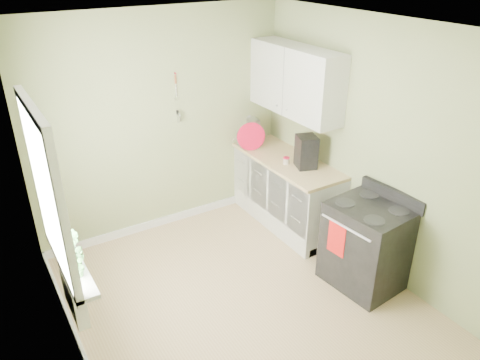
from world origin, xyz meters
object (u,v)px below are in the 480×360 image
stove (366,245)px  kettle (240,137)px  coffee_maker (306,153)px  stand_mixer (252,130)px

stove → kettle: (-0.23, 2.14, 0.53)m
stove → kettle: 2.22m
stove → coffee_maker: bearing=87.2°
kettle → coffee_maker: bearing=-74.4°
coffee_maker → stove: bearing=-92.8°
kettle → stand_mixer: bearing=5.4°
stand_mixer → coffee_maker: (0.09, -1.03, 0.03)m
stand_mixer → coffee_maker: 1.04m
stand_mixer → coffee_maker: bearing=-84.9°
stand_mixer → kettle: 0.20m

